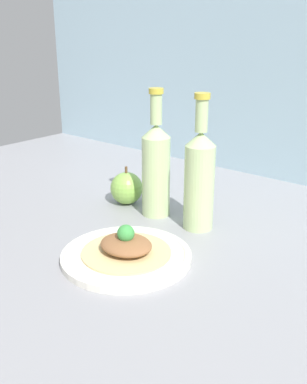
{
  "coord_description": "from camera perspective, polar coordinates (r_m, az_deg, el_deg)",
  "views": [
    {
      "loc": [
        58.58,
        -66.41,
        41.48
      ],
      "look_at": [
        3.97,
        -0.78,
        10.29
      ],
      "focal_mm": 42.0,
      "sensor_mm": 36.0,
      "label": 1
    }
  ],
  "objects": [
    {
      "name": "ground_plane",
      "position": [
        0.99,
        -1.49,
        -6.09
      ],
      "size": [
        180.0,
        110.0,
        4.0
      ],
      "primitive_type": "cube",
      "color": "gray"
    },
    {
      "name": "wall_backsplash",
      "position": [
        1.33,
        14.52,
        18.84
      ],
      "size": [
        180.0,
        3.0,
        80.0
      ],
      "color": "#9EBCCC",
      "rests_on": "ground_plane"
    },
    {
      "name": "plate",
      "position": [
        0.86,
        -3.47,
        -8.02
      ],
      "size": [
        24.9,
        24.9,
        1.53
      ],
      "color": "silver",
      "rests_on": "ground_plane"
    },
    {
      "name": "plated_food",
      "position": [
        0.86,
        -3.5,
        -6.84
      ],
      "size": [
        17.11,
        17.11,
        5.82
      ],
      "color": "#D6BC7F",
      "rests_on": "plate"
    },
    {
      "name": "cider_bottle_left",
      "position": [
        1.03,
        0.32,
        3.21
      ],
      "size": [
        6.53,
        6.53,
        29.39
      ],
      "color": "#B7D18E",
      "rests_on": "ground_plane"
    },
    {
      "name": "cider_bottle_right",
      "position": [
        0.96,
        5.85,
        1.87
      ],
      "size": [
        6.53,
        6.53,
        29.39
      ],
      "color": "#B7D18E",
      "rests_on": "ground_plane"
    },
    {
      "name": "apple",
      "position": [
        1.12,
        -3.44,
        0.49
      ],
      "size": [
        8.08,
        8.08,
        9.63
      ],
      "color": "#84B74C",
      "rests_on": "ground_plane"
    }
  ]
}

